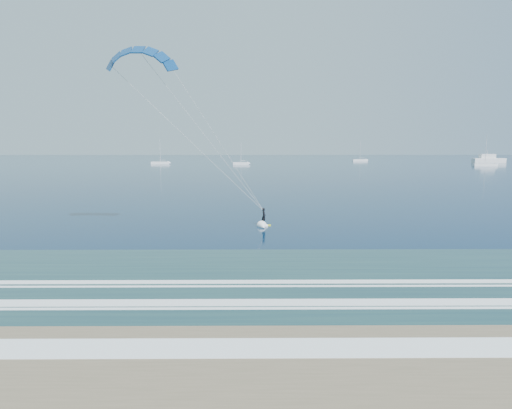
{
  "coord_description": "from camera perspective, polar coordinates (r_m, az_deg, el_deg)",
  "views": [
    {
      "loc": [
        -0.76,
        -19.51,
        8.88
      ],
      "look_at": [
        -0.43,
        25.58,
        3.1
      ],
      "focal_mm": 32.0,
      "sensor_mm": 36.0,
      "label": 1
    }
  ],
  "objects": [
    {
      "name": "ground",
      "position": [
        21.45,
        1.73,
        -17.17
      ],
      "size": [
        900.0,
        900.0,
        0.0
      ],
      "primitive_type": "plane",
      "color": "#082A45",
      "rests_on": "ground"
    },
    {
      "name": "kitesurfer_rig",
      "position": [
        46.95,
        -6.21,
        8.3
      ],
      "size": [
        16.95,
        9.75,
        19.08
      ],
      "color": "yellow",
      "rests_on": "ground"
    },
    {
      "name": "motor_yacht",
      "position": [
        276.78,
        27.04,
        5.05
      ],
      "size": [
        16.83,
        4.49,
        6.71
      ],
      "color": "white",
      "rests_on": "ground"
    },
    {
      "name": "sailboat_1",
      "position": [
        233.33,
        -11.86,
        5.13
      ],
      "size": [
        9.06,
        2.4,
        12.39
      ],
      "color": "white",
      "rests_on": "ground"
    },
    {
      "name": "sailboat_2",
      "position": [
        220.93,
        -1.88,
        5.17
      ],
      "size": [
        7.68,
        2.4,
        10.8
      ],
      "color": "white",
      "rests_on": "ground"
    },
    {
      "name": "sailboat_3",
      "position": [
        278.29,
        12.87,
        5.43
      ],
      "size": [
        8.6,
        2.4,
        11.71
      ],
      "color": "white",
      "rests_on": "ground"
    },
    {
      "name": "sailboat_4",
      "position": [
        228.3,
        26.71,
        4.47
      ],
      "size": [
        10.37,
        2.4,
        13.83
      ],
      "color": "white",
      "rests_on": "ground"
    }
  ]
}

